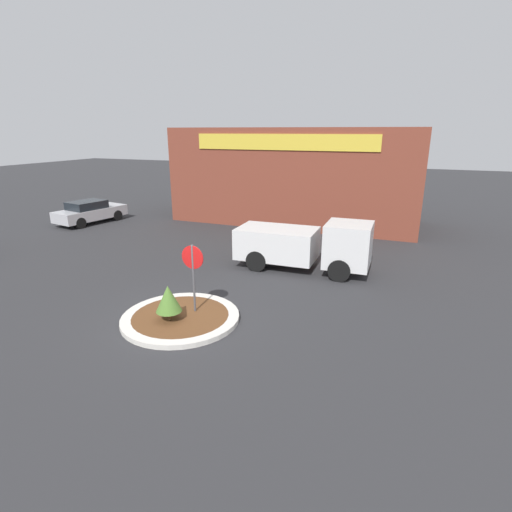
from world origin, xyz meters
name	(u,v)px	position (x,y,z in m)	size (l,w,h in m)	color
ground_plane	(181,320)	(0.00, 0.00, 0.00)	(120.00, 120.00, 0.00)	#2D2D30
traffic_island	(181,318)	(0.00, 0.00, 0.08)	(3.76, 3.76, 0.16)	beige
stop_sign	(193,267)	(0.26, 0.47, 1.68)	(0.77, 0.07, 2.41)	#4C4C51
island_shrub	(168,299)	(-0.14, -0.39, 0.88)	(0.80, 0.80, 1.14)	brown
utility_truck	(305,244)	(2.35, 6.24, 1.14)	(5.77, 2.23, 2.20)	silver
storefront_building	(297,175)	(-0.88, 15.70, 3.00)	(15.57, 6.07, 5.99)	brown
parked_sedan_silver	(90,212)	(-13.13, 9.88, 0.75)	(2.59, 4.76, 1.47)	#B7B7BC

